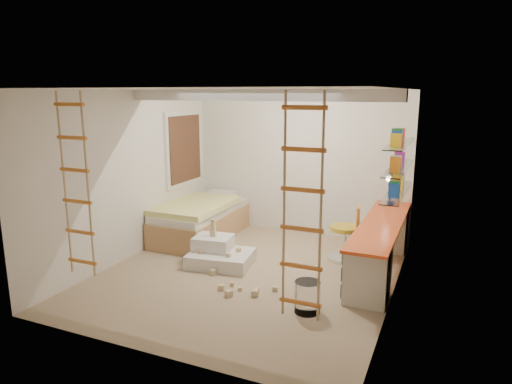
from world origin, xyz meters
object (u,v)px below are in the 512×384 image
at_px(bed, 201,220).
at_px(play_platform, 219,254).
at_px(desk, 380,245).
at_px(swivel_chair, 346,240).

xyz_separation_m(bed, play_platform, (0.91, -1.04, -0.17)).
xyz_separation_m(desk, swivel_chair, (-0.55, 0.27, -0.08)).
relative_size(bed, swivel_chair, 2.27).
relative_size(desk, swivel_chair, 3.18).
height_order(bed, play_platform, bed).
xyz_separation_m(desk, play_platform, (-2.28, -0.68, -0.24)).
height_order(desk, swivel_chair, swivel_chair).
bearing_deg(swivel_chair, desk, -26.05).
xyz_separation_m(desk, bed, (-3.20, 0.36, -0.07)).
bearing_deg(play_platform, desk, 16.56).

